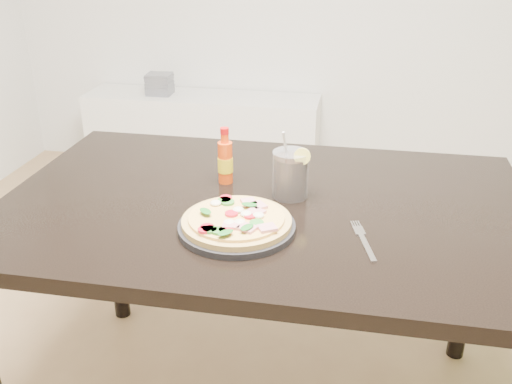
% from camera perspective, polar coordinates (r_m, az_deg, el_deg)
% --- Properties ---
extents(dining_table, '(1.40, 0.90, 0.75)m').
position_cam_1_polar(dining_table, '(1.56, 0.82, -3.61)').
color(dining_table, black).
rests_on(dining_table, ground).
extents(plate, '(0.28, 0.28, 0.02)m').
position_cam_1_polar(plate, '(1.37, -1.94, -3.52)').
color(plate, black).
rests_on(plate, dining_table).
extents(pizza, '(0.26, 0.26, 0.03)m').
position_cam_1_polar(pizza, '(1.36, -1.94, -2.81)').
color(pizza, tan).
rests_on(pizza, plate).
extents(hot_sauce_bottle, '(0.05, 0.05, 0.16)m').
position_cam_1_polar(hot_sauce_bottle, '(1.61, -3.09, 3.10)').
color(hot_sauce_bottle, '#E9460D').
rests_on(hot_sauce_bottle, dining_table).
extents(cola_cup, '(0.10, 0.10, 0.19)m').
position_cam_1_polar(cola_cup, '(1.52, 3.47, 1.69)').
color(cola_cup, black).
rests_on(cola_cup, dining_table).
extents(fork, '(0.06, 0.19, 0.00)m').
position_cam_1_polar(fork, '(1.35, 10.64, -4.65)').
color(fork, silver).
rests_on(fork, dining_table).
extents(media_console, '(1.40, 0.34, 0.50)m').
position_cam_1_polar(media_console, '(3.53, -5.31, 5.66)').
color(media_console, white).
rests_on(media_console, ground).
extents(cd_stack, '(0.14, 0.12, 0.13)m').
position_cam_1_polar(cd_stack, '(3.49, -9.62, 10.60)').
color(cd_stack, slate).
rests_on(cd_stack, media_console).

